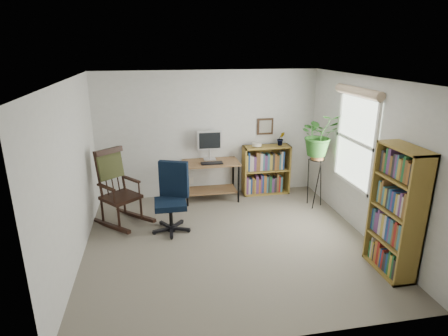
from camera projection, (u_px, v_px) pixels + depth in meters
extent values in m
cube|color=gray|center=(229.00, 242.00, 5.62)|extent=(4.20, 4.00, 0.00)
cube|color=silver|center=(230.00, 79.00, 4.87)|extent=(4.20, 4.00, 0.00)
cube|color=silver|center=(209.00, 135.00, 7.12)|extent=(4.20, 0.00, 2.40)
cube|color=silver|center=(272.00, 234.00, 3.38)|extent=(4.20, 0.00, 2.40)
cube|color=silver|center=(72.00, 176.00, 4.88)|extent=(0.00, 4.00, 2.40)
cube|color=silver|center=(366.00, 159.00, 5.61)|extent=(0.00, 4.00, 2.40)
cube|color=black|center=(212.00, 163.00, 6.86)|extent=(0.40, 0.15, 0.02)
imported|color=#2A6122|center=(321.00, 114.00, 6.38)|extent=(1.69, 1.88, 1.46)
imported|color=#2A6122|center=(281.00, 143.00, 7.25)|extent=(0.13, 0.24, 0.11)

